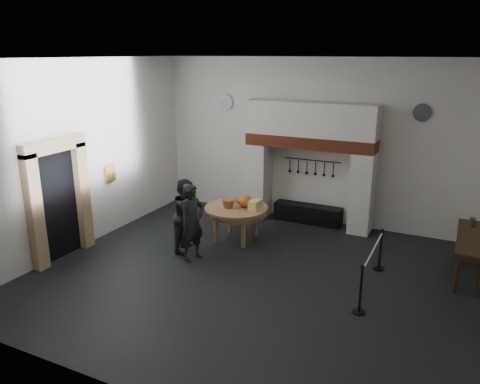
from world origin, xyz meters
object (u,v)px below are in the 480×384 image
at_px(work_table, 236,208).
at_px(iron_range, 308,214).
at_px(side_table, 471,238).
at_px(barrier_post_near, 361,291).
at_px(visitor_far, 187,215).
at_px(visitor_near, 192,222).
at_px(barrier_post_far, 380,250).

bearing_deg(work_table, iron_range, 58.48).
height_order(work_table, side_table, side_table).
xyz_separation_m(iron_range, barrier_post_near, (2.36, -4.18, 0.20)).
bearing_deg(iron_range, visitor_far, -123.09).
relative_size(visitor_near, barrier_post_far, 2.00).
distance_m(work_table, visitor_far, 1.34).
distance_m(iron_range, work_table, 2.44).
bearing_deg(barrier_post_far, iron_range, 137.30).
bearing_deg(work_table, barrier_post_far, -2.51).
relative_size(visitor_near, visitor_far, 1.02).
xyz_separation_m(side_table, barrier_post_near, (-1.74, -2.52, -0.42)).
bearing_deg(barrier_post_near, visitor_near, 170.39).
relative_size(side_table, barrier_post_far, 2.44).
bearing_deg(side_table, barrier_post_near, -124.54).
xyz_separation_m(barrier_post_near, barrier_post_far, (0.00, 2.00, 0.00)).
height_order(visitor_near, side_table, visitor_near).
bearing_deg(visitor_near, work_table, 3.62).
bearing_deg(visitor_far, barrier_post_near, -113.89).
distance_m(iron_range, barrier_post_far, 3.22).
height_order(work_table, barrier_post_near, barrier_post_near).
height_order(iron_range, visitor_far, visitor_far).
distance_m(visitor_far, side_table, 6.29).
distance_m(work_table, barrier_post_far, 3.63).
bearing_deg(barrier_post_near, work_table, 149.08).
distance_m(visitor_far, barrier_post_near, 4.54).
bearing_deg(barrier_post_near, visitor_far, 166.23).
bearing_deg(visitor_far, barrier_post_far, -88.21).
xyz_separation_m(visitor_far, barrier_post_near, (4.39, -1.08, -0.43)).
xyz_separation_m(visitor_near, barrier_post_far, (3.99, 1.32, -0.45)).
height_order(work_table, visitor_far, visitor_far).
distance_m(iron_range, barrier_post_near, 4.81).
height_order(visitor_near, barrier_post_near, visitor_near).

